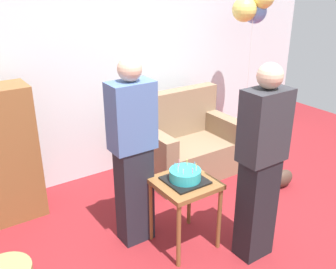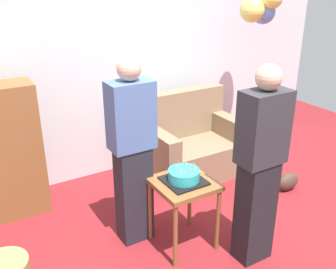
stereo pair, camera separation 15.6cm
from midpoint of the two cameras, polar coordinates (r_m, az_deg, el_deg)
ground_plane at (r=3.36m, az=7.14°, el=-18.24°), size 8.00×8.00×0.00m
wall_back at (r=4.36m, az=-10.15°, el=11.25°), size 6.00×0.10×2.70m
couch at (r=4.49m, az=1.72°, el=-1.65°), size 1.10×0.70×0.96m
side_table at (r=3.22m, az=1.12°, el=-8.47°), size 0.48×0.48×0.62m
birthday_cake at (r=3.15m, az=1.14°, el=-6.19°), size 0.32×0.32×0.17m
person_blowing_candles at (r=3.16m, az=-6.66°, el=-2.88°), size 0.36×0.22×1.63m
person_holding_cake at (r=3.02m, az=12.20°, el=-4.51°), size 0.36×0.22×1.63m
handbag at (r=4.44m, az=15.73°, el=-6.34°), size 0.28×0.14×0.20m
balloon_bunch at (r=4.64m, az=11.73°, el=18.58°), size 0.49×0.40×2.12m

